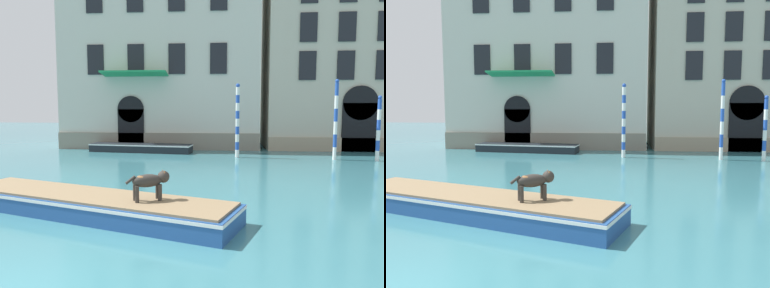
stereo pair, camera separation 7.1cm
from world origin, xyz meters
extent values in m
cube|color=beige|center=(-0.88, 23.39, 9.27)|extent=(13.90, 6.00, 18.55)
cube|color=gray|center=(-0.88, 20.34, 0.58)|extent=(13.90, 0.16, 1.16)
cube|color=black|center=(-2.68, 20.33, 1.39)|extent=(1.80, 0.14, 2.78)
cylinder|color=black|center=(-2.68, 20.33, 2.78)|extent=(1.80, 0.14, 1.80)
cube|color=black|center=(-5.05, 20.35, 6.12)|extent=(1.11, 0.10, 2.01)
cube|color=black|center=(-2.27, 20.35, 6.12)|extent=(1.11, 0.10, 2.01)
cube|color=black|center=(0.51, 20.35, 6.12)|extent=(1.11, 0.10, 2.01)
cube|color=black|center=(3.29, 20.35, 6.12)|extent=(1.11, 0.10, 2.01)
cube|color=#1E8C51|center=(-2.24, 19.69, 5.13)|extent=(4.36, 1.40, 0.29)
cube|color=#BCB29E|center=(12.69, 23.39, 6.63)|extent=(12.08, 6.00, 13.26)
cube|color=tan|center=(12.69, 20.34, 0.46)|extent=(12.08, 0.16, 0.92)
cube|color=black|center=(12.50, 20.33, 1.59)|extent=(2.23, 0.14, 3.19)
cylinder|color=black|center=(12.50, 20.33, 3.19)|extent=(2.23, 0.14, 2.23)
cube|color=black|center=(9.06, 20.35, 5.60)|extent=(1.08, 0.10, 1.85)
cube|color=black|center=(11.48, 20.35, 5.60)|extent=(1.08, 0.10, 1.85)
cube|color=black|center=(9.06, 20.35, 8.03)|extent=(1.08, 0.10, 1.85)
cube|color=black|center=(11.48, 20.35, 8.03)|extent=(1.08, 0.10, 1.85)
cube|color=#234C8C|center=(0.01, 4.99, 0.26)|extent=(8.51, 4.47, 0.52)
cube|color=white|center=(0.01, 4.99, 0.46)|extent=(8.55, 4.50, 0.08)
cube|color=#8C7251|center=(0.01, 4.99, 0.55)|extent=(8.23, 4.25, 0.06)
cylinder|color=#332D28|center=(1.96, 4.65, 0.79)|extent=(0.10, 0.10, 0.42)
cylinder|color=#332D28|center=(2.07, 4.44, 0.79)|extent=(0.10, 0.10, 0.42)
cylinder|color=#332D28|center=(1.43, 4.39, 0.79)|extent=(0.10, 0.10, 0.42)
cylinder|color=#332D28|center=(1.53, 4.18, 0.79)|extent=(0.10, 0.10, 0.42)
ellipsoid|color=#332D28|center=(1.75, 4.41, 1.10)|extent=(0.85, 0.64, 0.33)
ellipsoid|color=brown|center=(1.64, 4.36, 1.19)|extent=(0.41, 0.36, 0.12)
sphere|color=#332D28|center=(2.14, 4.60, 1.17)|extent=(0.31, 0.31, 0.31)
cone|color=brown|center=(2.10, 4.68, 1.29)|extent=(0.09, 0.09, 0.13)
cone|color=brown|center=(2.17, 4.52, 1.29)|extent=(0.09, 0.09, 0.13)
cylinder|color=#332D28|center=(1.36, 4.22, 1.15)|extent=(0.28, 0.19, 0.22)
cube|color=black|center=(-1.71, 19.01, 0.27)|extent=(6.80, 2.21, 0.54)
cube|color=white|center=(-1.71, 19.01, 0.48)|extent=(6.84, 2.24, 0.08)
cube|color=#B2B7BC|center=(-1.71, 19.01, 0.24)|extent=(3.78, 1.48, 0.48)
cylinder|color=white|center=(9.84, 16.45, 0.36)|extent=(0.20, 0.20, 0.71)
cylinder|color=#234CAD|center=(9.84, 16.45, 1.07)|extent=(0.20, 0.20, 0.71)
cylinder|color=white|center=(9.84, 16.45, 1.78)|extent=(0.20, 0.20, 0.71)
cylinder|color=#234CAD|center=(9.84, 16.45, 2.49)|extent=(0.20, 0.20, 0.71)
cylinder|color=white|center=(9.84, 16.45, 3.20)|extent=(0.20, 0.20, 0.71)
cylinder|color=#234CAD|center=(9.84, 16.45, 3.91)|extent=(0.20, 0.20, 0.71)
sphere|color=#234CAD|center=(9.84, 16.45, 4.36)|extent=(0.21, 0.21, 0.21)
cylinder|color=white|center=(12.05, 16.20, 0.28)|extent=(0.20, 0.20, 0.56)
cylinder|color=#234CAD|center=(12.05, 16.20, 0.84)|extent=(0.20, 0.20, 0.56)
cylinder|color=white|center=(12.05, 16.20, 1.40)|extent=(0.20, 0.20, 0.56)
cylinder|color=#234CAD|center=(12.05, 16.20, 1.97)|extent=(0.20, 0.20, 0.56)
cylinder|color=white|center=(12.05, 16.20, 2.53)|extent=(0.20, 0.20, 0.56)
cylinder|color=#234CAD|center=(12.05, 16.20, 3.09)|extent=(0.20, 0.20, 0.56)
sphere|color=#234CAD|center=(12.05, 16.20, 3.46)|extent=(0.21, 0.21, 0.21)
cylinder|color=white|center=(4.46, 16.97, 0.23)|extent=(0.22, 0.22, 0.45)
cylinder|color=#234CAD|center=(4.46, 16.97, 0.68)|extent=(0.22, 0.22, 0.45)
cylinder|color=white|center=(4.46, 16.97, 1.13)|extent=(0.22, 0.22, 0.45)
cylinder|color=#234CAD|center=(4.46, 16.97, 1.58)|extent=(0.22, 0.22, 0.45)
cylinder|color=white|center=(4.46, 16.97, 2.03)|extent=(0.22, 0.22, 0.45)
cylinder|color=#234CAD|center=(4.46, 16.97, 2.49)|extent=(0.22, 0.22, 0.45)
cylinder|color=white|center=(4.46, 16.97, 2.94)|extent=(0.22, 0.22, 0.45)
cylinder|color=#234CAD|center=(4.46, 16.97, 3.39)|extent=(0.22, 0.22, 0.45)
cylinder|color=white|center=(4.46, 16.97, 3.84)|extent=(0.22, 0.22, 0.45)
sphere|color=#234CAD|center=(4.46, 16.97, 4.17)|extent=(0.23, 0.23, 0.23)
camera|label=1|loc=(3.68, -4.84, 2.99)|focal=35.00mm
camera|label=2|loc=(3.75, -4.83, 2.99)|focal=35.00mm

